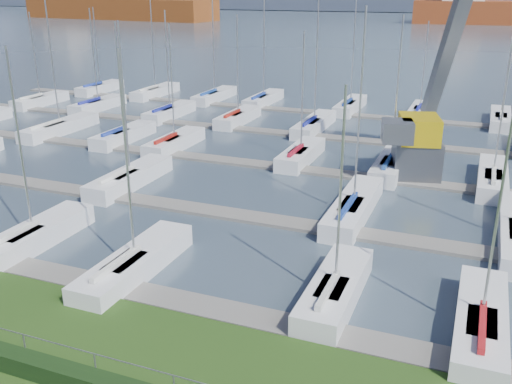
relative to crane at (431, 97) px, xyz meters
The scene contains 6 objects.
water 231.62m from the crane, 91.62° to the left, with size 800.00×540.00×0.20m, color #3E4C5B.
fence 29.57m from the crane, 102.90° to the right, with size 0.04×0.04×80.00m, color #93959C.
docks 8.94m from the crane, 158.74° to the right, with size 90.00×41.60×0.25m.
crane is the anchor object (origin of this frame).
cargo_ship_west 217.56m from the crane, 131.11° to the left, with size 87.05×27.33×21.50m.
sailboat_fleet 7.40m from the crane, behind, with size 76.22×49.67×13.65m.
Camera 1 is at (9.90, -12.79, 12.70)m, focal length 40.00 mm.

